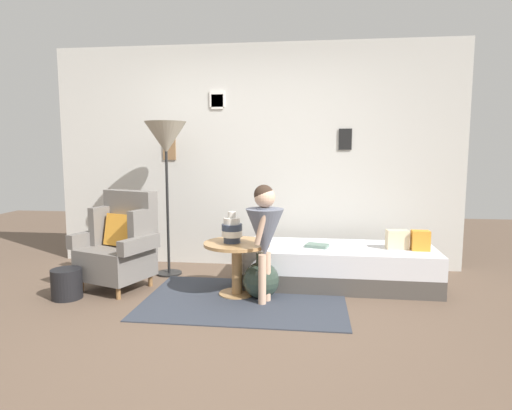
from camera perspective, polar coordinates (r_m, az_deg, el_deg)
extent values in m
plane|color=brown|center=(3.64, -4.39, -15.28)|extent=(12.00, 12.00, 0.00)
cube|color=beige|center=(5.29, -0.25, 6.21)|extent=(4.80, 0.10, 2.60)
cube|color=white|center=(5.33, -4.99, 13.09)|extent=(0.14, 0.02, 0.17)
cube|color=#AEAEAD|center=(5.33, -5.00, 13.10)|extent=(0.11, 0.01, 0.13)
cube|color=olive|center=(5.46, -11.07, 7.11)|extent=(0.15, 0.02, 0.26)
cube|color=gray|center=(5.45, -11.08, 7.11)|extent=(0.12, 0.01, 0.20)
cube|color=white|center=(5.34, -5.00, 13.44)|extent=(0.18, 0.02, 0.19)
cube|color=silver|center=(5.33, -5.01, 13.44)|extent=(0.14, 0.01, 0.14)
cube|color=black|center=(5.20, 11.40, 8.30)|extent=(0.15, 0.02, 0.24)
cube|color=beige|center=(5.19, 11.41, 8.30)|extent=(0.11, 0.01, 0.19)
cube|color=#333842|center=(4.19, -1.42, -12.10)|extent=(1.84, 1.29, 0.01)
cylinder|color=olive|center=(4.73, -21.51, -9.63)|extent=(0.04, 0.04, 0.12)
cylinder|color=olive|center=(4.40, -17.29, -10.74)|extent=(0.04, 0.04, 0.12)
cylinder|color=olive|center=(5.03, -17.64, -8.49)|extent=(0.04, 0.04, 0.12)
cylinder|color=olive|center=(4.71, -13.43, -9.40)|extent=(0.04, 0.04, 0.12)
cube|color=slate|center=(4.66, -17.57, -7.06)|extent=(0.75, 0.73, 0.30)
cube|color=slate|center=(4.74, -15.81, -1.51)|extent=(0.61, 0.34, 0.55)
cube|color=slate|center=(4.84, -19.10, -2.45)|extent=(0.18, 0.32, 0.39)
cube|color=slate|center=(4.48, -14.49, -3.02)|extent=(0.18, 0.32, 0.39)
cube|color=slate|center=(4.83, -20.63, -4.01)|extent=(0.26, 0.50, 0.14)
cube|color=slate|center=(4.37, -14.78, -4.92)|extent=(0.26, 0.50, 0.14)
cube|color=orange|center=(4.66, -16.87, -3.12)|extent=(0.39, 0.28, 0.33)
cube|color=#4C4742|center=(4.71, 10.70, -8.96)|extent=(1.91, 0.82, 0.18)
cube|color=silver|center=(4.66, 10.76, -6.60)|extent=(1.91, 0.82, 0.22)
cube|color=orange|center=(4.66, 20.39, -4.30)|extent=(0.17, 0.12, 0.20)
cube|color=beige|center=(4.65, 17.71, -4.24)|extent=(0.22, 0.14, 0.19)
cylinder|color=tan|center=(4.34, -2.45, -11.32)|extent=(0.35, 0.35, 0.02)
cylinder|color=tan|center=(4.27, -2.47, -8.26)|extent=(0.10, 0.10, 0.46)
cylinder|color=tan|center=(4.22, -2.49, -5.03)|extent=(0.63, 0.63, 0.03)
cylinder|color=#2D384C|center=(4.20, -3.10, -4.46)|extent=(0.16, 0.16, 0.06)
cylinder|color=silver|center=(4.19, -3.11, -3.67)|extent=(0.19, 0.19, 0.06)
cylinder|color=#2D384C|center=(4.18, -3.12, -2.87)|extent=(0.19, 0.19, 0.06)
cylinder|color=silver|center=(4.17, -3.12, -2.07)|extent=(0.16, 0.16, 0.06)
cylinder|color=silver|center=(4.16, -3.13, -1.26)|extent=(0.07, 0.07, 0.06)
cylinder|color=black|center=(5.12, -11.11, -8.59)|extent=(0.28, 0.28, 0.02)
cylinder|color=black|center=(4.96, -11.33, 0.34)|extent=(0.03, 0.03, 1.58)
cone|color=#9E937F|center=(4.93, -11.53, 8.50)|extent=(0.45, 0.45, 0.34)
cylinder|color=#D8AD8E|center=(4.01, 0.80, -9.61)|extent=(0.07, 0.07, 0.46)
cylinder|color=#D8AD8E|center=(4.10, 1.42, -9.25)|extent=(0.07, 0.07, 0.46)
cone|color=slate|center=(3.95, 1.13, -3.63)|extent=(0.34, 0.34, 0.44)
cylinder|color=slate|center=(3.93, 1.13, -1.55)|extent=(0.17, 0.17, 0.17)
cylinder|color=#D8AD8E|center=(3.83, 0.64, -3.04)|extent=(0.13, 0.09, 0.29)
cylinder|color=#D8AD8E|center=(4.04, 2.11, -2.50)|extent=(0.13, 0.09, 0.29)
sphere|color=#D8AD8E|center=(3.91, 1.14, 1.00)|extent=(0.19, 0.19, 0.19)
sphere|color=#38281E|center=(3.91, 1.01, 1.35)|extent=(0.18, 0.18, 0.18)
cube|color=slate|center=(4.57, 7.85, -5.20)|extent=(0.26, 0.22, 0.03)
sphere|color=#2D3D33|center=(4.21, 0.66, -9.64)|extent=(0.34, 0.34, 0.34)
cylinder|color=#2D3D33|center=(4.15, 0.66, -6.85)|extent=(0.10, 0.10, 0.09)
cylinder|color=black|center=(4.56, -23.16, -9.29)|extent=(0.28, 0.28, 0.28)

